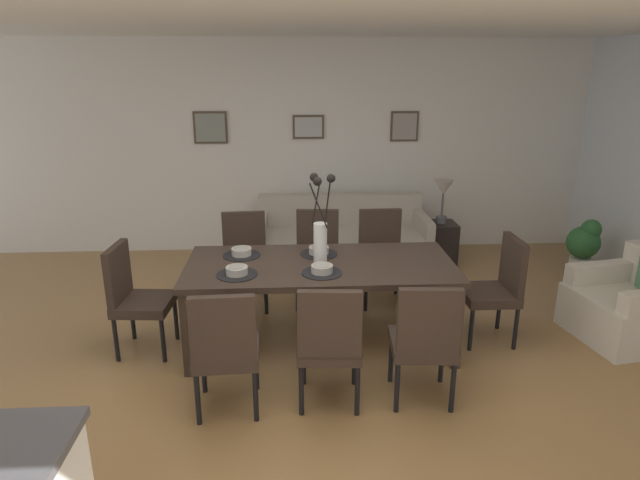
{
  "coord_description": "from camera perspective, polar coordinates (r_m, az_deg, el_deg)",
  "views": [
    {
      "loc": [
        -0.11,
        -3.61,
        2.3
      ],
      "look_at": [
        0.15,
        1.0,
        0.81
      ],
      "focal_mm": 30.75,
      "sensor_mm": 36.0,
      "label": 1
    }
  ],
  "objects": [
    {
      "name": "dining_chair_far_left",
      "position": [
        3.78,
        0.99,
        -10.36
      ],
      "size": [
        0.47,
        0.47,
        0.92
      ],
      "color": "#33261E",
      "rests_on": "ground"
    },
    {
      "name": "dining_chair_head_west",
      "position": [
        4.74,
        -18.8,
        -5.3
      ],
      "size": [
        0.47,
        0.47,
        0.92
      ],
      "color": "#33261E",
      "rests_on": "ground"
    },
    {
      "name": "dining_chair_near_right",
      "position": [
        5.41,
        -7.84,
        -1.58
      ],
      "size": [
        0.47,
        0.47,
        0.92
      ],
      "color": "#33261E",
      "rests_on": "ground"
    },
    {
      "name": "armchair",
      "position": [
        5.5,
        29.64,
        -6.07
      ],
      "size": [
        0.92,
        0.92,
        0.75
      ],
      "color": "beige",
      "rests_on": "ground"
    },
    {
      "name": "dining_chair_mid_left",
      "position": [
        3.88,
        10.86,
        -9.95
      ],
      "size": [
        0.47,
        0.47,
        0.92
      ],
      "color": "#33261E",
      "rests_on": "ground"
    },
    {
      "name": "back_wall_panel",
      "position": [
        6.93,
        -2.33,
        9.58
      ],
      "size": [
        9.0,
        0.1,
        2.6
      ],
      "primitive_type": "cube",
      "color": "silver",
      "rests_on": "ground"
    },
    {
      "name": "side_table",
      "position": [
        6.65,
        12.33,
        -0.41
      ],
      "size": [
        0.36,
        0.36,
        0.52
      ],
      "primitive_type": "cube",
      "color": "black",
      "rests_on": "ground"
    },
    {
      "name": "framed_picture_right",
      "position": [
        6.97,
        8.78,
        11.61
      ],
      "size": [
        0.35,
        0.03,
        0.37
      ],
      "color": "#473828"
    },
    {
      "name": "placemat_near_right",
      "position": [
        4.72,
        -8.15,
        -1.57
      ],
      "size": [
        0.32,
        0.32,
        0.01
      ],
      "primitive_type": "cylinder",
      "color": "black",
      "rests_on": "dining_table"
    },
    {
      "name": "table_lamp",
      "position": [
        6.48,
        12.7,
        4.91
      ],
      "size": [
        0.22,
        0.22,
        0.51
      ],
      "color": "#4C4C51",
      "rests_on": "side_table"
    },
    {
      "name": "bowl_far_left",
      "position": [
        4.27,
        0.2,
        -2.95
      ],
      "size": [
        0.17,
        0.17,
        0.07
      ],
      "color": "#B2ADA3",
      "rests_on": "dining_table"
    },
    {
      "name": "placemat_near_left",
      "position": [
        4.3,
        -8.63,
        -3.56
      ],
      "size": [
        0.32,
        0.32,
        0.01
      ],
      "primitive_type": "cylinder",
      "color": "black",
      "rests_on": "dining_table"
    },
    {
      "name": "centerpiece_vase",
      "position": [
        4.41,
        0.05,
        1.04
      ],
      "size": [
        0.21,
        0.23,
        0.73
      ],
      "color": "white",
      "rests_on": "dining_table"
    },
    {
      "name": "framed_picture_left",
      "position": [
        6.89,
        -11.33,
        11.4
      ],
      "size": [
        0.4,
        0.03,
        0.38
      ],
      "color": "#473828"
    },
    {
      "name": "dining_chair_far_right",
      "position": [
        5.44,
        -0.27,
        -1.3
      ],
      "size": [
        0.47,
        0.47,
        0.92
      ],
      "color": "#33261E",
      "rests_on": "ground"
    },
    {
      "name": "dining_chair_mid_right",
      "position": [
        5.5,
        6.4,
        -1.22
      ],
      "size": [
        0.45,
        0.45,
        0.92
      ],
      "color": "#33261E",
      "rests_on": "ground"
    },
    {
      "name": "placemat_far_right",
      "position": [
        4.71,
        -0.12,
        -1.44
      ],
      "size": [
        0.32,
        0.32,
        0.01
      ],
      "primitive_type": "cylinder",
      "color": "black",
      "rests_on": "dining_table"
    },
    {
      "name": "ground_plane",
      "position": [
        4.28,
        -1.31,
        -14.64
      ],
      "size": [
        9.0,
        9.0,
        0.0
      ],
      "primitive_type": "plane",
      "color": "olive"
    },
    {
      "name": "bowl_near_left",
      "position": [
        4.29,
        -8.65,
        -3.1
      ],
      "size": [
        0.17,
        0.17,
        0.07
      ],
      "color": "#B2ADA3",
      "rests_on": "dining_table"
    },
    {
      "name": "ceiling_panel",
      "position": [
        4.02,
        -1.81,
        22.73
      ],
      "size": [
        9.0,
        7.2,
        0.08
      ],
      "primitive_type": "cube",
      "color": "white"
    },
    {
      "name": "bowl_near_right",
      "position": [
        4.71,
        -8.17,
        -1.14
      ],
      "size": [
        0.17,
        0.17,
        0.07
      ],
      "color": "#B2ADA3",
      "rests_on": "dining_table"
    },
    {
      "name": "bowl_far_right",
      "position": [
        4.69,
        -0.12,
        -1.01
      ],
      "size": [
        0.17,
        0.17,
        0.07
      ],
      "color": "#B2ADA3",
      "rests_on": "dining_table"
    },
    {
      "name": "dining_chair_head_east",
      "position": [
        4.91,
        18.04,
        -4.43
      ],
      "size": [
        0.44,
        0.44,
        0.92
      ],
      "color": "#33261E",
      "rests_on": "ground"
    },
    {
      "name": "dining_table",
      "position": [
        4.52,
        0.03,
        -3.2
      ],
      "size": [
        2.2,
        1.0,
        0.74
      ],
      "color": "#33261E",
      "rests_on": "ground"
    },
    {
      "name": "placemat_far_left",
      "position": [
        4.29,
        0.2,
        -3.42
      ],
      "size": [
        0.32,
        0.32,
        0.01
      ],
      "primitive_type": "cylinder",
      "color": "black",
      "rests_on": "dining_table"
    },
    {
      "name": "framed_picture_center",
      "position": [
        6.83,
        -1.22,
        11.68
      ],
      "size": [
        0.38,
        0.03,
        0.29
      ],
      "color": "#473828"
    },
    {
      "name": "sofa",
      "position": [
        6.49,
        2.33,
        -0.27
      ],
      "size": [
        1.97,
        0.84,
        0.8
      ],
      "color": "#B2A899",
      "rests_on": "ground"
    },
    {
      "name": "dining_chair_near_left",
      "position": [
        3.76,
        -9.82,
        -10.83
      ],
      "size": [
        0.46,
        0.46,
        0.92
      ],
      "color": "#33261E",
      "rests_on": "ground"
    },
    {
      "name": "potted_plant",
      "position": [
        6.78,
        25.75,
        -0.47
      ],
      "size": [
        0.36,
        0.36,
        0.67
      ],
      "color": "silver",
      "rests_on": "ground"
    }
  ]
}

